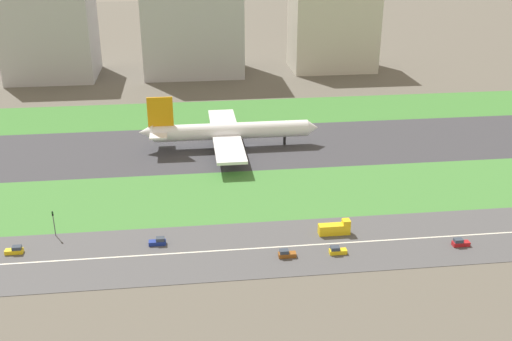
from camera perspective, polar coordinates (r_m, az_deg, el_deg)
ground_plane at (r=222.19m, az=-0.37°, el=2.30°), size 800.00×800.00×0.00m
runway at (r=222.17m, az=-0.37°, el=2.31°), size 280.00×46.00×0.10m
grass_median_north at (r=260.67m, az=-1.42°, el=5.51°), size 280.00×36.00×0.10m
grass_median_south at (r=184.76m, az=1.10°, el=-2.20°), size 280.00×36.00×0.10m
highway at (r=156.81m, az=2.74°, el=-7.18°), size 280.00×28.00×0.10m
highway_centerline at (r=156.78m, az=2.74°, el=-7.17°), size 266.00×0.50×0.01m
airliner at (r=219.23m, az=-2.78°, el=3.71°), size 65.00×56.00×19.70m
car_2 at (r=154.57m, az=7.66°, el=-7.50°), size 4.40×1.80×2.00m
car_1 at (r=164.93m, az=-21.78°, el=-7.00°), size 4.40×1.80×2.00m
car_4 at (r=159.11m, az=-9.21°, el=-6.64°), size 4.40×1.80×2.00m
truck_0 at (r=163.04m, az=7.47°, el=-5.45°), size 8.40×2.50×4.00m
car_0 at (r=165.22m, az=18.69°, el=-6.47°), size 4.40×1.80×2.00m
car_3 at (r=152.06m, az=2.88°, el=-7.86°), size 4.40×1.80×2.00m
traffic_light at (r=168.16m, az=-18.53°, el=-4.60°), size 0.36×0.50×7.20m
terminal_building at (r=332.07m, az=-18.78°, el=11.94°), size 43.48×39.43×42.42m
hangar_building at (r=324.37m, az=-6.05°, el=13.92°), size 50.95×37.54×55.22m
office_tower at (r=335.39m, az=7.22°, el=12.91°), size 44.25×30.71×40.62m
fuel_tank_west at (r=372.73m, az=-4.48°, el=11.87°), size 18.66×18.66×12.79m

